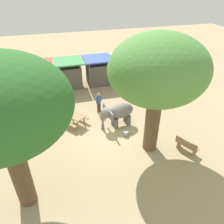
# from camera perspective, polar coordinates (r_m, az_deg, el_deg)

# --- Properties ---
(ground_plane) EXTENTS (60.00, 60.00, 0.00)m
(ground_plane) POSITION_cam_1_polar(r_m,az_deg,el_deg) (14.62, -0.36, -5.99)
(ground_plane) COLOR tan
(elephant) EXTENTS (2.42, 1.61, 1.66)m
(elephant) POSITION_cam_1_polar(r_m,az_deg,el_deg) (14.92, 1.53, -0.09)
(elephant) COLOR slate
(elephant) RESTS_ON ground_plane
(person_handler) EXTENTS (0.46, 0.32, 1.62)m
(person_handler) POSITION_cam_1_polar(r_m,az_deg,el_deg) (16.48, -3.47, 2.82)
(person_handler) COLOR #3F3833
(person_handler) RESTS_ON ground_plane
(shade_tree_secondary) EXTENTS (5.16, 4.73, 6.89)m
(shade_tree_secondary) POSITION_cam_1_polar(r_m,az_deg,el_deg) (11.28, 11.97, 10.32)
(shade_tree_secondary) COLOR brown
(shade_tree_secondary) RESTS_ON ground_plane
(wooden_bench) EXTENTS (0.98, 1.43, 0.88)m
(wooden_bench) POSITION_cam_1_polar(r_m,az_deg,el_deg) (13.85, 18.81, -8.20)
(wooden_bench) COLOR #9E7A51
(wooden_bench) RESTS_ON ground_plane
(picnic_table_near) EXTENTS (2.09, 2.09, 0.78)m
(picnic_table_near) POSITION_cam_1_polar(r_m,az_deg,el_deg) (15.49, -9.73, -1.35)
(picnic_table_near) COLOR #9E7A51
(picnic_table_near) RESTS_ON ground_plane
(picnic_table_far) EXTENTS (2.05, 2.04, 0.78)m
(picnic_table_far) POSITION_cam_1_polar(r_m,az_deg,el_deg) (17.09, -18.86, 0.73)
(picnic_table_far) COLOR brown
(picnic_table_far) RESTS_ON ground_plane
(market_stall_red) EXTENTS (2.50, 2.50, 2.52)m
(market_stall_red) POSITION_cam_1_polar(r_m,az_deg,el_deg) (20.71, -18.07, 8.34)
(market_stall_red) COLOR #59514C
(market_stall_red) RESTS_ON ground_plane
(market_stall_green) EXTENTS (2.50, 2.50, 2.52)m
(market_stall_green) POSITION_cam_1_polar(r_m,az_deg,el_deg) (20.70, -10.86, 9.39)
(market_stall_green) COLOR #59514C
(market_stall_green) RESTS_ON ground_plane
(market_stall_blue) EXTENTS (2.50, 2.50, 2.52)m
(market_stall_blue) POSITION_cam_1_polar(r_m,az_deg,el_deg) (21.03, -3.72, 10.28)
(market_stall_blue) COLOR #59514C
(market_stall_blue) RESTS_ON ground_plane
(market_stall_white) EXTENTS (2.50, 2.50, 2.52)m
(market_stall_white) POSITION_cam_1_polar(r_m,az_deg,el_deg) (21.66, 3.13, 10.99)
(market_stall_white) COLOR #59514C
(market_stall_white) RESTS_ON ground_plane
(feed_bucket) EXTENTS (0.36, 0.36, 0.32)m
(feed_bucket) POSITION_cam_1_polar(r_m,az_deg,el_deg) (14.52, 3.55, -5.59)
(feed_bucket) COLOR gray
(feed_bucket) RESTS_ON ground_plane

